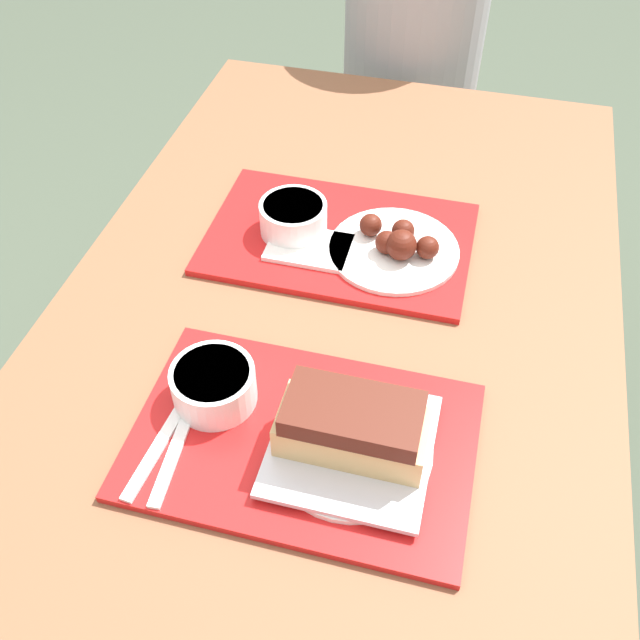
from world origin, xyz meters
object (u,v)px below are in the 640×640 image
Objects in this scene: tray_far at (339,239)px; person_seated_across at (415,24)px; bowl_coleslaw_near at (214,384)px; brisket_sandwich_plate at (352,434)px; bowl_coleslaw_far at (293,216)px; tray_near at (303,441)px; wings_plate_far at (396,245)px.

person_seated_across is (-0.00, 0.79, 0.03)m from tray_far.
brisket_sandwich_plate is (0.19, -0.04, 0.01)m from bowl_coleslaw_near.
bowl_coleslaw_near is 1.16m from person_seated_across.
tray_far is 0.09m from bowl_coleslaw_far.
brisket_sandwich_plate reaches higher than bowl_coleslaw_near.
tray_far is 3.91× the size of bowl_coleslaw_far.
bowl_coleslaw_far is (-0.19, 0.40, -0.01)m from brisket_sandwich_plate.
bowl_coleslaw_near is 0.55× the size of brisket_sandwich_plate.
tray_far is at bearing 77.51° from bowl_coleslaw_near.
brisket_sandwich_plate is 0.44m from bowl_coleslaw_far.
tray_near is 0.60× the size of person_seated_across.
tray_far is at bearing -89.94° from person_seated_across.
bowl_coleslaw_near is at bearing 165.81° from tray_near.
bowl_coleslaw_near is at bearing -102.49° from tray_far.
brisket_sandwich_plate is 1.83× the size of bowl_coleslaw_far.
brisket_sandwich_plate reaches higher than bowl_coleslaw_far.
wings_plate_far is at bearing -10.31° from tray_far.
brisket_sandwich_plate reaches higher than wings_plate_far.
person_seated_across is at bearing 85.99° from bowl_coleslaw_near.
tray_far is (-0.05, 0.40, 0.00)m from tray_near.
brisket_sandwich_plate is 1.20m from person_seated_across.
bowl_coleslaw_far is at bearing -95.48° from person_seated_across.
tray_near is 2.13× the size of brisket_sandwich_plate.
bowl_coleslaw_far is (-0.08, -0.01, 0.04)m from tray_far.
brisket_sandwich_plate is at bearing -64.70° from bowl_coleslaw_far.
tray_near is 3.91× the size of bowl_coleslaw_far.
bowl_coleslaw_near is 0.40m from wings_plate_far.
tray_far is 0.10m from wings_plate_far.
brisket_sandwich_plate is at bearing -10.44° from bowl_coleslaw_near.
bowl_coleslaw_near is 0.15× the size of person_seated_across.
tray_near is 1.19m from person_seated_across.
wings_plate_far reaches higher than tray_near.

